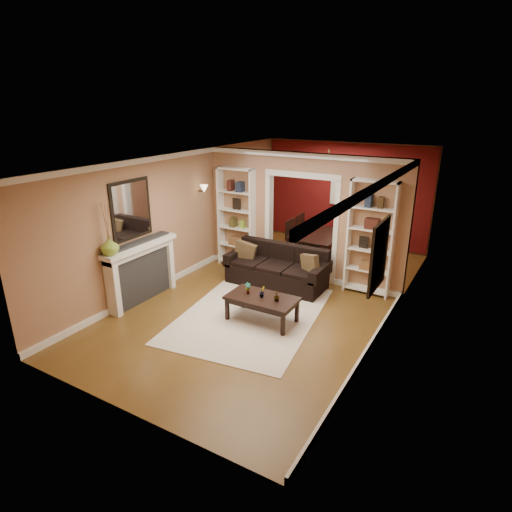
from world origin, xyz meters
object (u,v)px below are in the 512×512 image
Objects in this scene: sofa at (277,267)px; coffee_table at (262,309)px; bookshelf_right at (371,239)px; bookshelf_left at (237,218)px; fireplace at (143,273)px; dining_table at (324,245)px.

sofa reaches higher than coffee_table.
bookshelf_right is at bearing 59.30° from coffee_table.
bookshelf_left is at bearing 156.69° from sofa.
fireplace reaches higher than sofa.
dining_table is (-1.58, 1.65, -0.87)m from bookshelf_right.
bookshelf_right reaches higher than coffee_table.
sofa is at bearing 45.95° from fireplace.
dining_table reaches higher than coffee_table.
sofa is 2.24m from dining_table.
dining_table is (0.17, 2.23, -0.14)m from sofa.
fireplace is at bearing -170.52° from coffee_table.
coffee_table is at bearing -120.39° from bookshelf_right.
bookshelf_right is 2.45m from dining_table.
bookshelf_right reaches higher than fireplace.
bookshelf_left reaches higher than sofa.
coffee_table is 2.96m from bookshelf_left.
fireplace is at bearing -102.05° from bookshelf_left.
fireplace is (-0.54, -2.53, -0.57)m from bookshelf_left.
bookshelf_left is 1.00× the size of bookshelf_right.
coffee_table is 0.72× the size of fireplace.
sofa is 1.74× the size of coffee_table.
sofa is 2.72m from fireplace.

